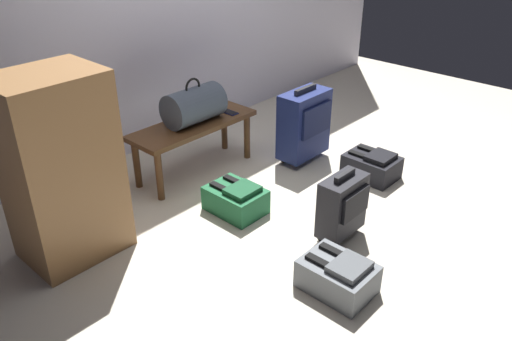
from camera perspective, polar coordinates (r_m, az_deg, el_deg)
ground_plane at (r=3.65m, az=6.43°, el=-3.07°), size 6.60×6.60×0.00m
bench at (r=3.85m, az=-6.96°, el=4.44°), size 1.00×0.36×0.41m
duffel_bag_slate at (r=3.79m, az=-6.92°, el=7.21°), size 0.44×0.26×0.34m
cell_phone at (r=3.98m, az=-3.01°, el=6.50°), size 0.07×0.14×0.01m
suitcase_upright_navy at (r=4.03m, az=5.39°, el=5.22°), size 0.42×0.24×0.61m
suitcase_small_charcoal at (r=3.15m, az=9.61°, el=-3.81°), size 0.32×0.19×0.46m
backpack_dark at (r=3.95m, az=12.76°, el=0.54°), size 0.28×0.38×0.21m
backpack_green at (r=3.44m, az=-2.26°, el=-3.19°), size 0.28×0.38×0.21m
backpack_grey at (r=2.83m, az=9.11°, el=-11.47°), size 0.28×0.38×0.21m
side_cabinet at (r=3.04m, az=-20.86°, el=0.18°), size 0.56×0.44×1.10m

